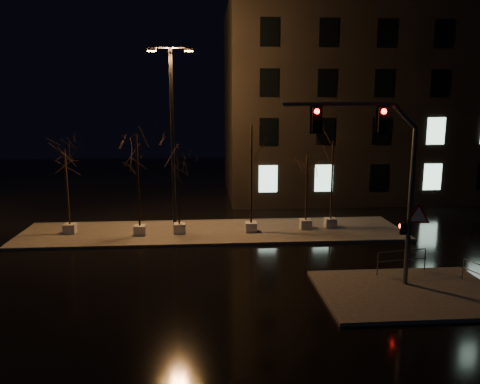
{
  "coord_description": "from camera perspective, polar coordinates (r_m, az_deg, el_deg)",
  "views": [
    {
      "loc": [
        -0.46,
        -20.29,
        7.39
      ],
      "look_at": [
        1.4,
        3.96,
        2.8
      ],
      "focal_mm": 35.0,
      "sensor_mm": 36.0,
      "label": 1
    }
  ],
  "objects": [
    {
      "name": "tree_0",
      "position": [
        27.66,
        -20.47,
        2.71
      ],
      "size": [
        1.8,
        1.8,
        4.91
      ],
      "color": "#B9B8AD",
      "rests_on": "median"
    },
    {
      "name": "building",
      "position": [
        40.93,
        16.59,
        10.41
      ],
      "size": [
        25.0,
        12.0,
        15.0
      ],
      "primitive_type": "cube",
      "color": "black",
      "rests_on": "ground"
    },
    {
      "name": "tree_3",
      "position": [
        26.15,
        1.4,
        5.22
      ],
      "size": [
        1.8,
        1.8,
        6.26
      ],
      "color": "#B9B8AD",
      "rests_on": "median"
    },
    {
      "name": "ground",
      "position": [
        21.6,
        -2.93,
        -9.33
      ],
      "size": [
        90.0,
        90.0,
        0.0
      ],
      "primitive_type": "plane",
      "color": "black",
      "rests_on": "ground"
    },
    {
      "name": "traffic_signal_mast",
      "position": [
        19.19,
        16.94,
        2.9
      ],
      "size": [
        5.92,
        0.99,
        7.3
      ],
      "rotation": [
        0.0,
        0.0,
        -0.14
      ],
      "color": "#575A5F",
      "rests_on": "sidewalk_corner"
    },
    {
      "name": "tree_5",
      "position": [
        27.72,
        11.23,
        3.8
      ],
      "size": [
        1.8,
        1.8,
        5.29
      ],
      "color": "#B9B8AD",
      "rests_on": "median"
    },
    {
      "name": "tree_4",
      "position": [
        27.24,
        8.17,
        2.41
      ],
      "size": [
        1.8,
        1.8,
        4.44
      ],
      "color": "#B9B8AD",
      "rests_on": "median"
    },
    {
      "name": "sidewalk_corner",
      "position": [
        19.97,
        19.88,
        -11.46
      ],
      "size": [
        7.0,
        5.0,
        0.15
      ],
      "primitive_type": "cube",
      "color": "#403E39",
      "rests_on": "ground"
    },
    {
      "name": "streetlight_main",
      "position": [
        27.21,
        -8.27,
        7.93
      ],
      "size": [
        2.59,
        0.48,
        10.37
      ],
      "rotation": [
        0.0,
        0.0,
        -0.07
      ],
      "color": "black",
      "rests_on": "median"
    },
    {
      "name": "median",
      "position": [
        27.29,
        -3.26,
        -4.88
      ],
      "size": [
        22.0,
        5.0,
        0.15
      ],
      "primitive_type": "cube",
      "color": "#403E39",
      "rests_on": "ground"
    },
    {
      "name": "tree_1",
      "position": [
        26.13,
        -12.45,
        4.19
      ],
      "size": [
        1.8,
        1.8,
        5.8
      ],
      "color": "#B9B8AD",
      "rests_on": "median"
    },
    {
      "name": "guard_rail_a",
      "position": [
        21.64,
        19.14,
        -7.6
      ],
      "size": [
        2.34,
        0.43,
        1.02
      ],
      "rotation": [
        0.0,
        0.0,
        0.17
      ],
      "color": "#575A5F",
      "rests_on": "sidewalk_corner"
    },
    {
      "name": "tree_2",
      "position": [
        26.21,
        -7.56,
        3.05
      ],
      "size": [
        1.8,
        1.8,
        5.01
      ],
      "color": "#B9B8AD",
      "rests_on": "median"
    }
  ]
}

